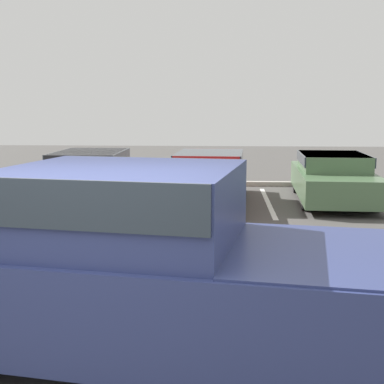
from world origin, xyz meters
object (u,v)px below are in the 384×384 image
(pickup_truck, at_px, (154,268))
(parked_sedan_c, at_px, (333,176))
(parked_sedan_a, at_px, (90,174))
(parked_sedan_b, at_px, (210,176))
(wheel_stop_curb, at_px, (275,184))

(pickup_truck, bearing_deg, parked_sedan_c, 78.41)
(pickup_truck, relative_size, parked_sedan_a, 1.26)
(parked_sedan_b, height_order, parked_sedan_c, parked_sedan_b)
(parked_sedan_b, xyz_separation_m, parked_sedan_c, (3.11, 0.49, -0.03))
(wheel_stop_curb, bearing_deg, parked_sedan_a, -150.23)
(pickup_truck, bearing_deg, wheel_stop_curb, 88.38)
(parked_sedan_b, bearing_deg, wheel_stop_curb, 150.72)
(pickup_truck, distance_m, parked_sedan_b, 8.45)
(parked_sedan_c, bearing_deg, parked_sedan_a, -84.30)
(parked_sedan_a, height_order, parked_sedan_b, parked_sedan_b)
(pickup_truck, relative_size, parked_sedan_c, 1.28)
(parked_sedan_a, bearing_deg, parked_sedan_b, 85.51)
(parked_sedan_a, height_order, parked_sedan_c, parked_sedan_a)
(pickup_truck, height_order, parked_sedan_b, pickup_truck)
(parked_sedan_a, height_order, wheel_stop_curb, parked_sedan_a)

